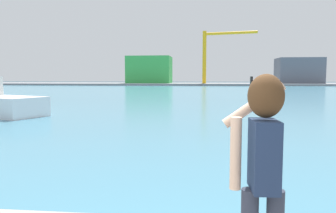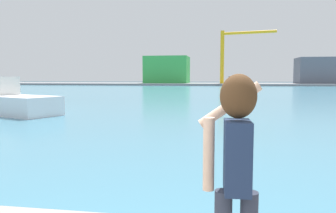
{
  "view_description": "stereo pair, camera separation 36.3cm",
  "coord_description": "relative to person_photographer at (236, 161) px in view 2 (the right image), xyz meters",
  "views": [
    {
      "loc": [
        0.64,
        -1.94,
        2.23
      ],
      "look_at": [
        -0.05,
        4.49,
        1.66
      ],
      "focal_mm": 35.58,
      "sensor_mm": 36.0,
      "label": 1
    },
    {
      "loc": [
        1.0,
        -1.89,
        2.23
      ],
      "look_at": [
        -0.05,
        4.49,
        1.66
      ],
      "focal_mm": 35.58,
      "sensor_mm": 36.0,
      "label": 2
    }
  ],
  "objects": [
    {
      "name": "far_shore_dock",
      "position": [
        -1.11,
        91.29,
        -1.32
      ],
      "size": [
        140.0,
        20.0,
        0.52
      ],
      "primitive_type": "cube",
      "color": "gray",
      "rests_on": "ground_plane"
    },
    {
      "name": "warehouse_right",
      "position": [
        24.96,
        91.02,
        2.34
      ],
      "size": [
        11.47,
        8.28,
        6.8
      ],
      "primitive_type": "cube",
      "color": "slate",
      "rests_on": "far_shore_dock"
    },
    {
      "name": "harbor_water",
      "position": [
        -1.11,
        51.29,
        -1.57
      ],
      "size": [
        140.0,
        100.0,
        0.02
      ],
      "primitive_type": "cube",
      "color": "teal",
      "rests_on": "ground_plane"
    },
    {
      "name": "ground_plane",
      "position": [
        -1.11,
        49.29,
        -1.58
      ],
      "size": [
        220.0,
        220.0,
        0.0
      ],
      "primitive_type": "plane",
      "color": "#334751"
    },
    {
      "name": "boat_moored",
      "position": [
        -13.53,
        15.8,
        -0.77
      ],
      "size": [
        8.45,
        5.35,
        2.23
      ],
      "rotation": [
        0.0,
        0.0,
        -0.39
      ],
      "color": "white",
      "rests_on": "harbor_water"
    },
    {
      "name": "person_photographer",
      "position": [
        0.0,
        0.0,
        0.0
      ],
      "size": [
        0.53,
        0.55,
        1.74
      ],
      "rotation": [
        0.0,
        0.0,
        1.61
      ],
      "color": "#2D3342",
      "rests_on": "quay_promenade"
    },
    {
      "name": "warehouse_left",
      "position": [
        -15.88,
        91.42,
        2.68
      ],
      "size": [
        12.05,
        9.85,
        7.48
      ],
      "primitive_type": "cube",
      "color": "green",
      "rests_on": "far_shore_dock"
    },
    {
      "name": "port_crane",
      "position": [
        1.71,
        85.73,
        7.75
      ],
      "size": [
        13.72,
        3.81,
        13.7
      ],
      "color": "yellow",
      "rests_on": "far_shore_dock"
    }
  ]
}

